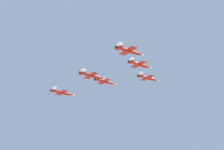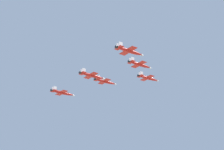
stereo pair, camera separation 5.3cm
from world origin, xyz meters
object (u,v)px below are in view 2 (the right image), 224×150
jet_lead (148,78)px  jet_right_wingman (140,65)px  jet_slot_rear (92,76)px  jet_left_wingman (105,81)px  jet_right_outer (129,51)px  jet_left_outer (63,93)px

jet_lead → jet_right_wingman: (-22.02, -3.78, -2.00)m
jet_lead → jet_slot_rear: jet_lead is taller
jet_left_wingman → jet_right_outer: jet_left_wingman is taller
jet_right_outer → jet_right_wingman: bearing=40.2°
jet_right_wingman → jet_left_outer: 46.85m
jet_lead → jet_right_outer: (-44.04, -7.55, -5.54)m
jet_left_wingman → jet_slot_rear: (-22.02, -3.78, -5.58)m
jet_lead → jet_left_outer: size_ratio=0.96×
jet_lead → jet_right_outer: bearing=-139.1°
jet_right_wingman → jet_right_outer: bearing=-140.2°
jet_right_wingman → jet_left_wingman: bearing=89.4°
jet_lead → jet_left_outer: 45.15m
jet_lead → jet_right_wingman: size_ratio=1.00×
jet_left_outer → jet_right_wingman: bearing=-69.4°
jet_right_outer → jet_left_wingman: bearing=68.4°
jet_right_wingman → jet_slot_rear: 22.82m
jet_left_outer → jet_slot_rear: bearing=-90.8°
jet_left_outer → jet_lead: bearing=-41.2°
jet_left_outer → jet_left_wingman: bearing=-41.2°
jet_left_wingman → jet_right_outer: 46.84m
jet_lead → jet_left_wingman: size_ratio=1.00×
jet_right_outer → jet_slot_rear: jet_right_outer is taller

